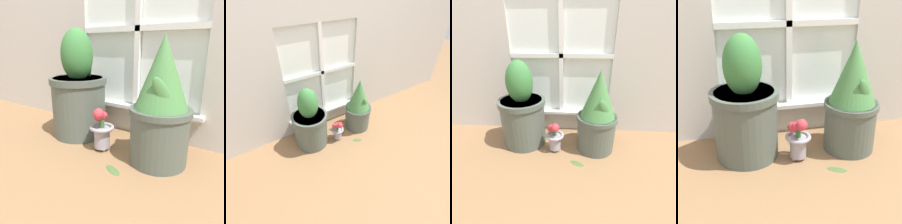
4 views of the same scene
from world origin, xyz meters
TOP-DOWN VIEW (x-y plane):
  - ground_plane at (0.00, 0.00)m, footprint 10.00×10.00m
  - potted_plant_left at (-0.30, 0.27)m, footprint 0.37×0.37m
  - potted_plant_right at (0.30, 0.22)m, footprint 0.31×0.31m
  - flower_vase at (-0.03, 0.16)m, footprint 0.14×0.14m
  - fallen_leaf at (0.15, 0.01)m, footprint 0.12×0.09m

SIDE VIEW (x-z plane):
  - ground_plane at x=0.00m, z-range 0.00..0.00m
  - fallen_leaf at x=0.15m, z-range 0.00..0.01m
  - flower_vase at x=-0.03m, z-range 0.00..0.27m
  - potted_plant_left at x=-0.30m, z-range -0.07..0.63m
  - potted_plant_right at x=0.30m, z-range -0.02..0.62m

